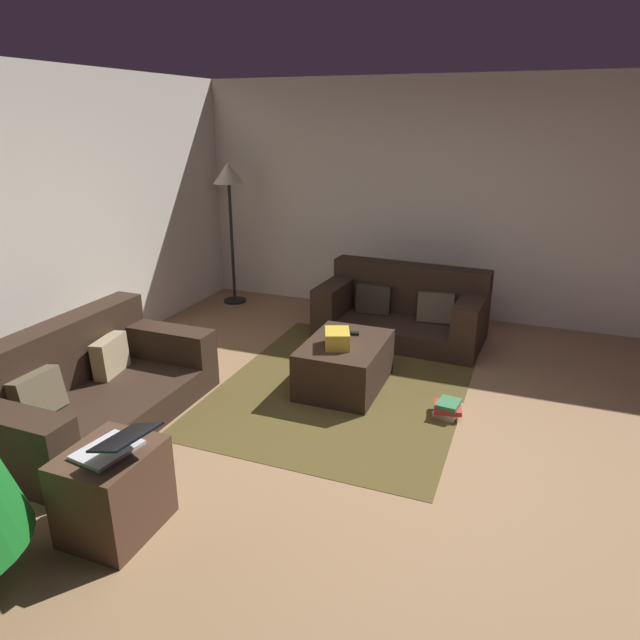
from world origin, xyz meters
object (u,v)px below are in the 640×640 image
gift_box (337,339)px  laptop (114,445)px  tv_remote (350,333)px  couch_left (85,388)px  couch_right (403,310)px  corner_lamp (229,184)px  book_stack (448,408)px  side_table (114,491)px  ottoman (345,364)px

gift_box → laptop: 2.11m
tv_remote → laptop: (-2.34, 0.53, 0.14)m
couch_left → couch_right: size_ratio=1.07×
laptop → corner_lamp: 4.26m
gift_box → book_stack: bearing=-94.1°
corner_lamp → couch_left: bearing=-172.3°
couch_left → tv_remote: bearing=132.0°
gift_box → tv_remote: gift_box is taller
couch_right → tv_remote: couch_right is taller
couch_right → laptop: bearing=81.3°
side_table → book_stack: 2.49m
laptop → book_stack: laptop is taller
couch_right → side_table: (-3.49, 0.80, -0.03)m
book_stack → corner_lamp: bearing=56.9°
tv_remote → laptop: size_ratio=0.36×
tv_remote → side_table: (-2.33, 0.59, -0.17)m
couch_right → book_stack: (-1.52, -0.72, -0.22)m
corner_lamp → tv_remote: bearing=-127.5°
corner_lamp → ottoman: bearing=-130.4°
corner_lamp → couch_right: bearing=-100.1°
ottoman → tv_remote: 0.28m
couch_right → ottoman: 1.35m
laptop → book_stack: 2.50m
couch_left → couch_right: bearing=145.4°
laptop → corner_lamp: size_ratio=0.26×
couch_left → laptop: 1.45m
ottoman → book_stack: (-0.18, -0.91, -0.15)m
tv_remote → couch_right: bearing=-22.1°
couch_left → tv_remote: (1.43, -1.61, 0.15)m
couch_right → corner_lamp: size_ratio=1.01×
couch_left → book_stack: couch_left is taller
couch_left → gift_box: (1.13, -1.60, 0.21)m
couch_right → side_table: size_ratio=3.27×
ottoman → book_stack: size_ratio=3.08×
gift_box → laptop: size_ratio=0.57×
couch_right → laptop: size_ratio=3.85×
couch_left → tv_remote: 2.16m
side_table → book_stack: bearing=-37.6°
gift_box → book_stack: 1.03m
side_table → ottoman: bearing=-15.8°
ottoman → laptop: size_ratio=1.99×
ottoman → tv_remote: (0.18, 0.02, 0.21)m
couch_right → tv_remote: size_ratio=10.62×
gift_box → side_table: (-2.03, 0.58, -0.23)m
laptop → corner_lamp: (3.89, 1.49, 0.88)m
ottoman → laptop: (-2.16, 0.55, 0.35)m
tv_remote → book_stack: 1.06m
ottoman → laptop: laptop is taller
book_stack → corner_lamp: corner_lamp is taller
side_table → corner_lamp: bearing=20.2°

